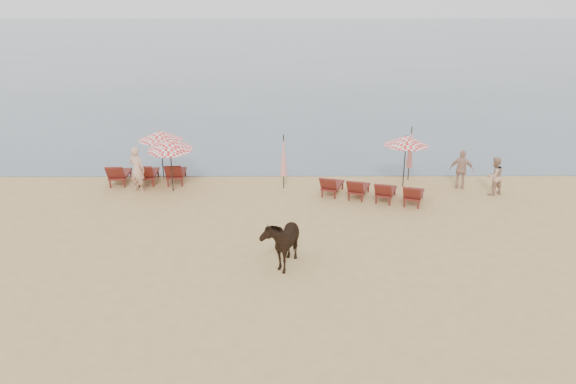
# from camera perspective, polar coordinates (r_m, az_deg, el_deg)

# --- Properties ---
(ground) EXTENTS (120.00, 120.00, 0.00)m
(ground) POSITION_cam_1_polar(r_m,az_deg,el_deg) (14.83, 0.12, -10.62)
(ground) COLOR tan
(ground) RESTS_ON ground
(sea) EXTENTS (160.00, 140.00, 0.06)m
(sea) POSITION_cam_1_polar(r_m,az_deg,el_deg) (93.09, -0.30, 15.23)
(sea) COLOR #51606B
(sea) RESTS_ON ground
(lounger_cluster_left) EXTENTS (3.07, 1.91, 0.66)m
(lounger_cluster_left) POSITION_cam_1_polar(r_m,az_deg,el_deg) (23.65, -14.10, 1.86)
(lounger_cluster_left) COLOR maroon
(lounger_cluster_left) RESTS_ON ground
(lounger_cluster_right) EXTENTS (4.07, 2.76, 0.59)m
(lounger_cluster_right) POSITION_cam_1_polar(r_m,az_deg,el_deg) (21.43, 8.47, 0.26)
(lounger_cluster_right) COLOR maroon
(lounger_cluster_right) RESTS_ON ground
(umbrella_open_left_a) EXTENTS (1.82, 1.82, 2.08)m
(umbrella_open_left_a) POSITION_cam_1_polar(r_m,az_deg,el_deg) (23.85, -12.84, 5.64)
(umbrella_open_left_a) COLOR black
(umbrella_open_left_a) RESTS_ON ground
(umbrella_open_left_b) EXTENTS (1.73, 1.76, 2.20)m
(umbrella_open_left_b) POSITION_cam_1_polar(r_m,az_deg,el_deg) (22.17, -11.92, 4.75)
(umbrella_open_left_b) COLOR black
(umbrella_open_left_b) RESTS_ON ground
(umbrella_open_right) EXTENTS (1.76, 1.76, 2.15)m
(umbrella_open_right) POSITION_cam_1_polar(r_m,az_deg,el_deg) (22.68, 11.91, 5.17)
(umbrella_open_right) COLOR black
(umbrella_open_right) RESTS_ON ground
(umbrella_closed_left) EXTENTS (0.27, 0.27, 2.22)m
(umbrella_closed_left) POSITION_cam_1_polar(r_m,az_deg,el_deg) (22.14, -0.45, 3.72)
(umbrella_closed_left) COLOR black
(umbrella_closed_left) RESTS_ON ground
(umbrella_closed_right) EXTENTS (0.28, 0.28, 2.28)m
(umbrella_closed_right) POSITION_cam_1_polar(r_m,az_deg,el_deg) (23.72, 12.33, 4.45)
(umbrella_closed_right) COLOR black
(umbrella_closed_right) RESTS_ON ground
(cow) EXTENTS (1.27, 1.95, 1.51)m
(cow) POSITION_cam_1_polar(r_m,az_deg,el_deg) (16.17, -0.62, -4.88)
(cow) COLOR black
(cow) RESTS_ON ground
(beachgoer_left) EXTENTS (0.78, 0.66, 1.82)m
(beachgoer_left) POSITION_cam_1_polar(r_m,az_deg,el_deg) (22.73, -15.10, 2.25)
(beachgoer_left) COLOR tan
(beachgoer_left) RESTS_ON ground
(beachgoer_right_a) EXTENTS (0.91, 0.83, 1.52)m
(beachgoer_right_a) POSITION_cam_1_polar(r_m,az_deg,el_deg) (23.05, 20.22, 1.54)
(beachgoer_right_a) COLOR tan
(beachgoer_right_a) RESTS_ON ground
(beachgoer_right_b) EXTENTS (1.01, 0.69, 1.59)m
(beachgoer_right_b) POSITION_cam_1_polar(r_m,az_deg,el_deg) (23.34, 17.23, 2.19)
(beachgoer_right_b) COLOR tan
(beachgoer_right_b) RESTS_ON ground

